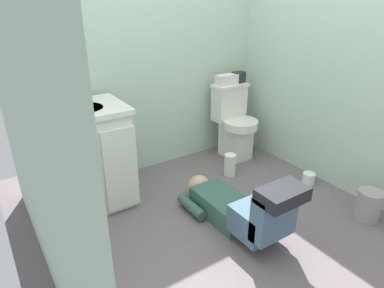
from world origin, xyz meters
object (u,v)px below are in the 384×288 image
toilet (234,122)px  soap_dispenser (50,98)px  person_plumber (239,208)px  toilet_paper_roll (309,178)px  bottle_white (63,93)px  trash_can (368,205)px  bottle_blue (75,94)px  bottle_clear (81,94)px  paper_towel_roll (230,165)px  tissue_box (227,80)px  faucet (76,96)px  vanity_cabinet (90,157)px  toiletry_bag (238,77)px

toilet → soap_dispenser: bearing=178.1°
person_plumber → toilet_paper_roll: person_plumber is taller
bottle_white → soap_dispenser: bearing=-159.3°
trash_can → soap_dispenser: bearing=141.1°
bottle_white → bottle_blue: 0.12m
bottle_clear → paper_towel_roll: size_ratio=0.56×
tissue_box → toilet_paper_roll: tissue_box is taller
faucet → paper_towel_roll: (1.21, -0.40, -0.76)m
bottle_clear → trash_can: bearing=-42.9°
toilet → faucet: bearing=177.1°
faucet → paper_towel_roll: size_ratio=0.48×
vanity_cabinet → tissue_box: size_ratio=3.73×
person_plumber → bottle_blue: size_ratio=6.01×
soap_dispenser → toilet_paper_roll: 2.26m
bottle_white → paper_towel_roll: bottle_white is taller
toilet → toiletry_bag: bearing=40.8°
vanity_cabinet → bottle_blue: bottle_blue is taller
trash_can → toiletry_bag: bearing=91.2°
toiletry_bag → bottle_clear: 1.58m
bottle_white → faucet: bearing=-10.7°
toilet → toilet_paper_roll: size_ratio=6.82×
trash_can → toilet_paper_roll: size_ratio=2.16×
bottle_white → trash_can: 2.44m
trash_can → toilet_paper_roll: 0.60m
person_plumber → bottle_blue: bottle_blue is taller
bottle_clear → vanity_cabinet: bearing=-103.9°
bottle_clear → person_plumber: bearing=-55.3°
faucet → bottle_blue: size_ratio=0.56×
vanity_cabinet → toilet_paper_roll: vanity_cabinet is taller
bottle_blue → tissue_box: bearing=3.9°
tissue_box → toilet_paper_roll: size_ratio=2.00×
toilet → paper_towel_roll: bearing=-133.2°
faucet → soap_dispenser: size_ratio=0.60×
bottle_blue → paper_towel_roll: (1.25, -0.31, -0.80)m
bottle_blue → toilet_paper_roll: bottle_blue is taller
soap_dispenser → paper_towel_roll: (1.40, -0.38, -0.78)m
soap_dispenser → bottle_clear: 0.23m
bottle_blue → toilet_paper_roll: size_ratio=1.61×
toilet_paper_roll → bottle_white: bearing=152.7°
bottle_clear → trash_can: 2.33m
vanity_cabinet → person_plumber: size_ratio=0.77×
person_plumber → soap_dispenser: (-0.95, 1.03, 0.71)m
bottle_clear → toilet_paper_roll: bottle_clear is taller
paper_towel_roll → toilet_paper_roll: (0.50, -0.52, -0.06)m
faucet → bottle_blue: bearing=-110.0°
vanity_cabinet → trash_can: vanity_cabinet is taller
toiletry_bag → faucet: bearing=-179.5°
toilet → bottle_blue: bottle_blue is taller
toilet → toilet_paper_roll: toilet is taller
toilet → person_plumber: (-0.75, -0.97, -0.19)m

